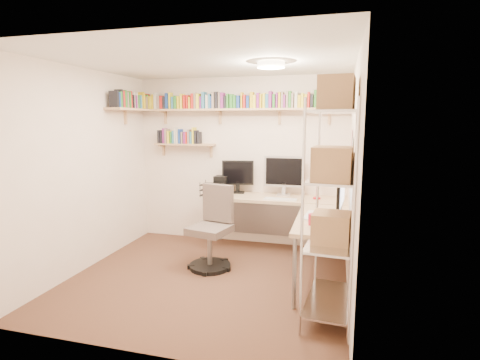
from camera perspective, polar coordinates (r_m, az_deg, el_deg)
name	(u,v)px	position (r m, az deg, el deg)	size (l,w,h in m)	color
ground	(207,279)	(4.62, -4.99, -14.77)	(3.20, 3.20, 0.00)	#462A1E
room_shell	(206,149)	(4.24, -5.21, 4.78)	(3.24, 3.04, 2.52)	beige
wall_shelves	(208,109)	(5.59, -4.95, 10.76)	(3.12, 1.09, 0.80)	#DAAB7B
corner_desk	(279,202)	(5.09, 6.00, -3.30)	(2.10, 2.04, 1.36)	tan
office_chair	(212,233)	(4.82, -4.27, -8.10)	(0.56, 0.58, 1.05)	black
wire_rack	(334,173)	(3.46, 14.10, 1.10)	(0.51, 0.92, 2.24)	silver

